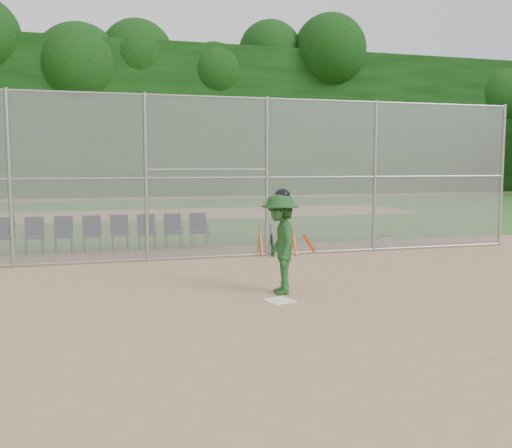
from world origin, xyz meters
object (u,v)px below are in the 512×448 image
object	(u,v)px
batter_at_plate	(280,243)
chair_0	(4,237)
home_plate	(279,300)
water_cooler	(386,241)

from	to	relation	value
batter_at_plate	chair_0	bearing A→B (deg)	132.20
home_plate	batter_at_plate	distance (m)	1.09
chair_0	batter_at_plate	bearing A→B (deg)	-47.80
batter_at_plate	water_cooler	distance (m)	6.49
batter_at_plate	water_cooler	size ratio (longest dim) A/B	4.98
chair_0	water_cooler	bearing A→B (deg)	-8.37
chair_0	home_plate	bearing A→B (deg)	-51.40
home_plate	water_cooler	world-z (taller)	water_cooler
batter_at_plate	home_plate	bearing A→B (deg)	-110.16
home_plate	water_cooler	size ratio (longest dim) A/B	1.14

